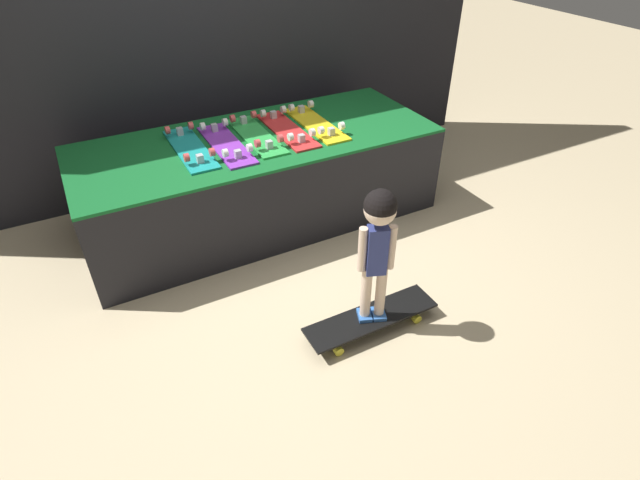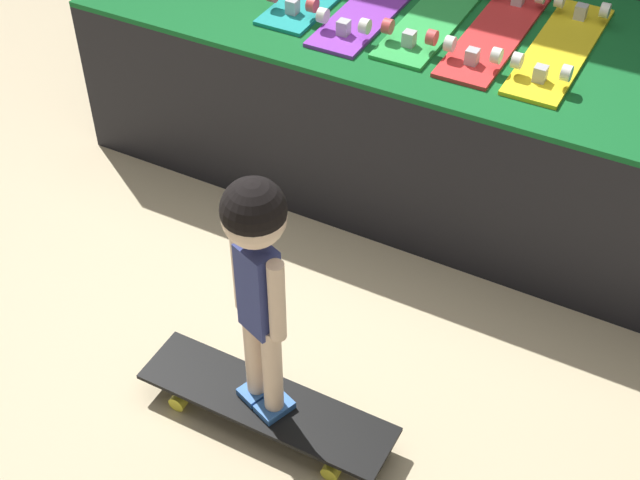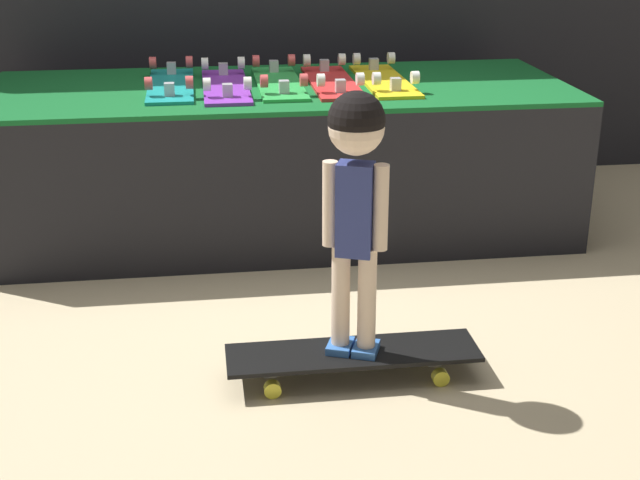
{
  "view_description": "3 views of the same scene",
  "coord_description": "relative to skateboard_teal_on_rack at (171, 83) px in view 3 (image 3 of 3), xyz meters",
  "views": [
    {
      "loc": [
        -1.11,
        -2.35,
        2.08
      ],
      "look_at": [
        0.04,
        -0.18,
        0.31
      ],
      "focal_mm": 28.0,
      "sensor_mm": 36.0,
      "label": 1
    },
    {
      "loc": [
        0.99,
        -2.05,
        2.19
      ],
      "look_at": [
        0.05,
        -0.28,
        0.37
      ],
      "focal_mm": 50.0,
      "sensor_mm": 36.0,
      "label": 2
    },
    {
      "loc": [
        -0.34,
        -3.11,
        1.42
      ],
      "look_at": [
        0.04,
        -0.3,
        0.31
      ],
      "focal_mm": 50.0,
      "sensor_mm": 36.0,
      "label": 3
    }
  ],
  "objects": [
    {
      "name": "skateboard_on_floor",
      "position": [
        0.55,
        -1.4,
        -0.59
      ],
      "size": [
        0.79,
        0.2,
        0.09
      ],
      "color": "black",
      "rests_on": "ground_plane"
    },
    {
      "name": "child",
      "position": [
        0.55,
        -1.4,
        -0.0
      ],
      "size": [
        0.19,
        0.17,
        0.81
      ],
      "rotation": [
        0.0,
        0.0,
        -0.36
      ],
      "color": "#3870C6",
      "rests_on": "skateboard_on_floor"
    },
    {
      "name": "display_rack",
      "position": [
        0.46,
        -0.02,
        -0.34
      ],
      "size": [
        2.49,
        0.99,
        0.65
      ],
      "color": "black",
      "rests_on": "ground_plane"
    },
    {
      "name": "skateboard_red_on_rack",
      "position": [
        0.69,
        -0.03,
        0.0
      ],
      "size": [
        0.19,
        0.71,
        0.09
      ],
      "color": "red",
      "rests_on": "display_rack"
    },
    {
      "name": "skateboard_green_on_rack",
      "position": [
        0.46,
        -0.01,
        0.0
      ],
      "size": [
        0.19,
        0.71,
        0.09
      ],
      "color": "green",
      "rests_on": "display_rack"
    },
    {
      "name": "ground_plane",
      "position": [
        0.46,
        -0.7,
        -0.67
      ],
      "size": [
        16.0,
        16.0,
        0.0
      ],
      "primitive_type": "plane",
      "color": "beige"
    },
    {
      "name": "skateboard_yellow_on_rack",
      "position": [
        0.92,
        -0.02,
        0.0
      ],
      "size": [
        0.19,
        0.71,
        0.09
      ],
      "color": "yellow",
      "rests_on": "display_rack"
    },
    {
      "name": "skateboard_teal_on_rack",
      "position": [
        0.0,
        0.0,
        0.0
      ],
      "size": [
        0.19,
        0.71,
        0.09
      ],
      "color": "teal",
      "rests_on": "display_rack"
    },
    {
      "name": "skateboard_purple_on_rack",
      "position": [
        0.23,
        -0.05,
        0.0
      ],
      "size": [
        0.19,
        0.71,
        0.09
      ],
      "color": "purple",
      "rests_on": "display_rack"
    }
  ]
}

